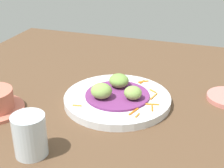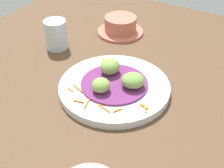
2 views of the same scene
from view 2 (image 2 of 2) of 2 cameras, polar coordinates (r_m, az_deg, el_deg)
The scene contains 9 objects.
table_surface at distance 80.13cm, azimuth 0.88°, elevation -0.32°, with size 110.00×110.00×2.00cm, color brown.
main_plate at distance 76.33cm, azimuth 0.44°, elevation -0.65°, with size 27.39×27.39×1.91cm, color silver.
cabbage_bed at distance 75.58cm, azimuth 0.45°, elevation 0.09°, with size 16.46×16.46×0.55cm, color #702D6B.
carrot_garnish at distance 71.52cm, azimuth -1.87°, elevation -2.49°, with size 20.16×19.91×0.40cm.
guac_scoop_left at distance 72.02cm, azimuth -2.23°, elevation -0.16°, with size 4.43×4.29×3.29cm, color #84A851.
guac_scoop_center at distance 73.45cm, azimuth 3.87°, elevation 0.67°, with size 5.57×5.20×3.41cm, color #759E47.
guac_scoop_right at distance 77.98cm, azimuth -0.29°, elevation 3.35°, with size 5.32×4.89×3.84cm, color #84A851.
terracotta_bowl at distance 101.82cm, azimuth 1.55°, elevation 10.64°, with size 14.90×14.90×5.51cm.
water_glass at distance 93.95cm, azimuth -10.26°, elevation 8.97°, with size 6.62×6.62×8.70cm, color silver.
Camera 2 is at (-31.19, 55.65, 49.49)cm, focal length 49.64 mm.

